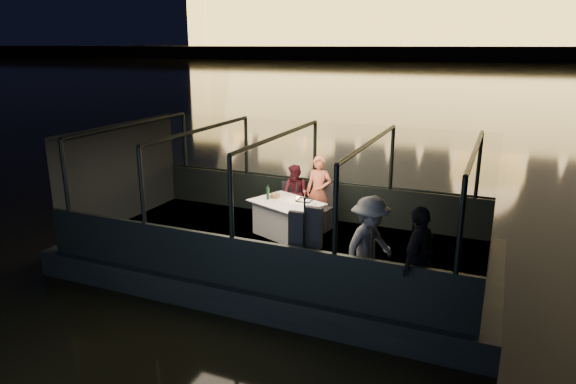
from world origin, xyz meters
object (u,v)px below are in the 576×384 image
at_px(dining_table_central, 286,219).
at_px(wine_bottle, 268,193).
at_px(person_woman_coral, 319,194).
at_px(coat_stand, 304,241).
at_px(passenger_dark, 418,261).
at_px(person_man_maroon, 295,191).
at_px(passenger_stripe, 370,248).
at_px(chair_port_right, 321,210).
at_px(chair_port_left, 287,204).

height_order(dining_table_central, wine_bottle, wine_bottle).
distance_m(dining_table_central, person_woman_coral, 1.05).
relative_size(coat_stand, passenger_dark, 0.95).
relative_size(person_man_maroon, passenger_stripe, 0.79).
bearing_deg(coat_stand, passenger_dark, 0.91).
height_order(dining_table_central, chair_port_right, chair_port_right).
height_order(passenger_stripe, wine_bottle, passenger_stripe).
xyz_separation_m(chair_port_right, person_man_maroon, (-0.70, 0.21, 0.30)).
bearing_deg(dining_table_central, coat_stand, -60.40).
xyz_separation_m(dining_table_central, passenger_stripe, (2.34, -2.04, 0.47)).
bearing_deg(coat_stand, chair_port_right, 104.40).
xyz_separation_m(person_man_maroon, passenger_stripe, (2.50, -2.95, 0.10)).
relative_size(chair_port_left, passenger_stripe, 0.54).
distance_m(dining_table_central, chair_port_left, 0.83).
distance_m(person_woman_coral, passenger_stripe, 3.51).
xyz_separation_m(person_woman_coral, wine_bottle, (-0.86, -0.87, 0.17)).
xyz_separation_m(coat_stand, passenger_dark, (1.84, 0.03, -0.05)).
relative_size(chair_port_right, wine_bottle, 3.16).
height_order(person_man_maroon, passenger_dark, passenger_dark).
bearing_deg(dining_table_central, wine_bottle, 176.90).
bearing_deg(passenger_dark, chair_port_left, -117.95).
height_order(person_woman_coral, passenger_dark, passenger_dark).
relative_size(person_man_maroon, passenger_dark, 0.78).
bearing_deg(wine_bottle, chair_port_right, 34.51).
relative_size(person_woman_coral, passenger_dark, 0.93).
bearing_deg(chair_port_right, passenger_dark, -40.46).
bearing_deg(passenger_stripe, wine_bottle, 75.41).
xyz_separation_m(dining_table_central, chair_port_right, (0.54, 0.70, 0.06)).
height_order(passenger_dark, wine_bottle, passenger_dark).
relative_size(chair_port_right, person_man_maroon, 0.74).
distance_m(chair_port_left, passenger_dark, 4.63).
height_order(chair_port_right, passenger_stripe, passenger_stripe).
xyz_separation_m(passenger_stripe, wine_bottle, (-2.78, 2.06, 0.06)).
distance_m(coat_stand, passenger_stripe, 1.06).
bearing_deg(chair_port_right, person_woman_coral, 131.04).
xyz_separation_m(coat_stand, person_woman_coral, (-0.90, 3.21, -0.15)).
bearing_deg(coat_stand, wine_bottle, 126.96).
relative_size(chair_port_left, wine_bottle, 2.89).
distance_m(person_man_maroon, wine_bottle, 0.95).
distance_m(chair_port_left, passenger_stripe, 3.88).
height_order(person_woman_coral, person_man_maroon, person_woman_coral).
bearing_deg(passenger_stripe, passenger_dark, -84.68).
bearing_deg(wine_bottle, coat_stand, -53.04).
distance_m(passenger_dark, wine_bottle, 4.27).
relative_size(chair_port_left, person_man_maroon, 0.68).
bearing_deg(dining_table_central, passenger_dark, -35.92).
xyz_separation_m(chair_port_right, person_woman_coral, (-0.13, 0.20, 0.30)).
height_order(coat_stand, person_man_maroon, coat_stand).
bearing_deg(chair_port_left, dining_table_central, -57.86).
bearing_deg(passenger_dark, passenger_stripe, -93.35).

